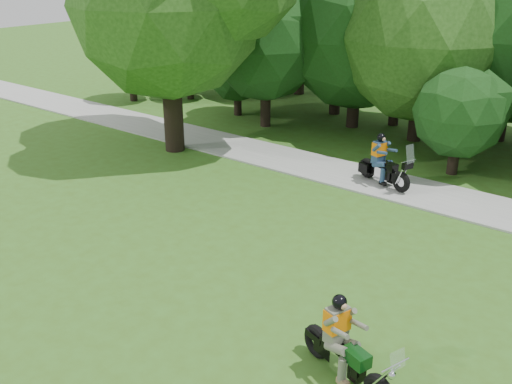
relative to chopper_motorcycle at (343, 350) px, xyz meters
The scene contains 4 objects.
ground 0.66m from the chopper_motorcycle, 123.37° to the left, with size 100.00×100.00×0.00m, color #395E1A.
walkway 8.31m from the chopper_motorcycle, 91.34° to the left, with size 60.00×2.20×0.06m, color gray.
chopper_motorcycle is the anchor object (origin of this frame).
touring_motorcycle 8.84m from the chopper_motorcycle, 112.25° to the left, with size 1.98×1.07×1.55m.
Camera 1 is at (3.69, -7.12, 6.47)m, focal length 40.00 mm.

